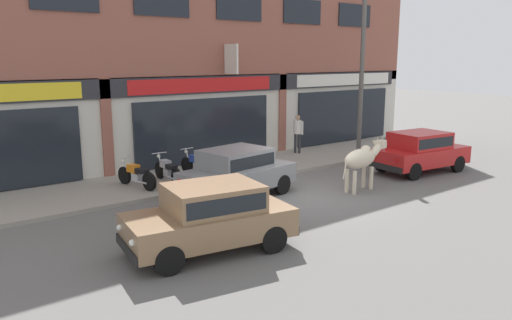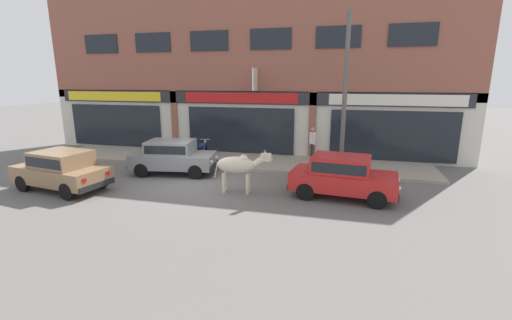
{
  "view_description": "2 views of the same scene",
  "coord_description": "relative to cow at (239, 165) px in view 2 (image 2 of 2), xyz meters",
  "views": [
    {
      "loc": [
        -9.92,
        -10.6,
        4.08
      ],
      "look_at": [
        -1.0,
        1.0,
        1.05
      ],
      "focal_mm": 35.0,
      "sensor_mm": 36.0,
      "label": 1
    },
    {
      "loc": [
        5.42,
        -11.95,
        3.99
      ],
      "look_at": [
        2.05,
        1.0,
        0.83
      ],
      "focal_mm": 24.0,
      "sensor_mm": 36.0,
      "label": 2
    }
  ],
  "objects": [
    {
      "name": "motorcycle_1",
      "position": [
        -4.52,
        4.13,
        -0.49
      ],
      "size": [
        0.52,
        1.81,
        0.88
      ],
      "color": "black",
      "rests_on": "sidewalk"
    },
    {
      "name": "cow",
      "position": [
        0.0,
        0.0,
        0.0
      ],
      "size": [
        2.15,
        0.65,
        1.61
      ],
      "color": "beige",
      "rests_on": "ground"
    },
    {
      "name": "shop_building",
      "position": [
        -1.84,
        6.41,
        3.74
      ],
      "size": [
        23.0,
        1.4,
        9.9
      ],
      "color": "#8E5142",
      "rests_on": "ground"
    },
    {
      "name": "car_1",
      "position": [
        3.59,
        0.38,
        -0.19
      ],
      "size": [
        3.73,
        1.95,
        1.46
      ],
      "color": "black",
      "rests_on": "ground"
    },
    {
      "name": "pedestrian",
      "position": [
        2.11,
        5.28,
        0.11
      ],
      "size": [
        0.32,
        0.45,
        1.6
      ],
      "color": "#2D2D33",
      "rests_on": "sidewalk"
    },
    {
      "name": "car_0",
      "position": [
        -3.52,
        1.7,
        -0.19
      ],
      "size": [
        3.77,
        2.11,
        1.46
      ],
      "color": "black",
      "rests_on": "ground"
    },
    {
      "name": "sidewalk",
      "position": [
        -1.84,
        4.51,
        -0.94
      ],
      "size": [
        19.0,
        3.28,
        0.13
      ],
      "primitive_type": "cube",
      "color": "gray",
      "rests_on": "ground"
    },
    {
      "name": "ground_plane",
      "position": [
        -1.84,
        0.67,
        -1.01
      ],
      "size": [
        90.0,
        90.0,
        0.0
      ],
      "primitive_type": "plane",
      "color": "#605E5B"
    },
    {
      "name": "motorcycle_2",
      "position": [
        -3.3,
        4.29,
        -0.49
      ],
      "size": [
        0.52,
        1.81,
        0.88
      ],
      "color": "black",
      "rests_on": "sidewalk"
    },
    {
      "name": "car_2",
      "position": [
        -6.38,
        -1.36,
        -0.19
      ],
      "size": [
        3.77,
        2.11,
        1.46
      ],
      "color": "black",
      "rests_on": "ground"
    },
    {
      "name": "motorcycle_0",
      "position": [
        -5.58,
        4.15,
        -0.49
      ],
      "size": [
        0.62,
        1.79,
        0.88
      ],
      "color": "black",
      "rests_on": "sidewalk"
    },
    {
      "name": "utility_pole",
      "position": [
        3.51,
        3.17,
        2.35
      ],
      "size": [
        0.18,
        0.18,
        6.46
      ],
      "primitive_type": "cylinder",
      "color": "#595651",
      "rests_on": "sidewalk"
    }
  ]
}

